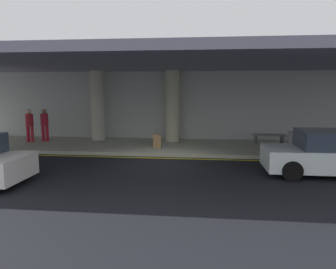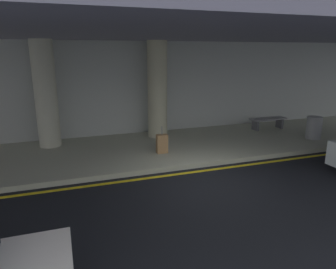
{
  "view_description": "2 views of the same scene",
  "coord_description": "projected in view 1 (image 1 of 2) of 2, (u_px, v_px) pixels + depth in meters",
  "views": [
    {
      "loc": [
        1.65,
        -12.16,
        2.82
      ],
      "look_at": [
        0.06,
        1.75,
        0.86
      ],
      "focal_mm": 34.32,
      "sensor_mm": 36.0,
      "label": 1
    },
    {
      "loc": [
        -3.55,
        -7.07,
        3.4
      ],
      "look_at": [
        -0.48,
        1.78,
        0.91
      ],
      "focal_mm": 33.51,
      "sensor_mm": 36.0,
      "label": 2
    }
  ],
  "objects": [
    {
      "name": "ceiling_overhang",
      "position": [
        169.0,
        64.0,
        14.55
      ],
      "size": [
        28.0,
        13.2,
        0.3
      ],
      "primitive_type": "cube",
      "color": "slate",
      "rests_on": "support_column_far_left"
    },
    {
      "name": "terminal_back_wall",
      "position": [
        174.0,
        107.0,
        17.54
      ],
      "size": [
        26.0,
        0.3,
        3.8
      ],
      "primitive_type": "cube",
      "color": "#ADB2AF",
      "rests_on": "ground"
    },
    {
      "name": "support_column_far_left",
      "position": [
        98.0,
        106.0,
        17.06
      ],
      "size": [
        0.75,
        0.75,
        3.65
      ],
      "primitive_type": "cylinder",
      "color": "#B6B6A2",
      "rests_on": "sidewalk"
    },
    {
      "name": "traveler_with_luggage",
      "position": [
        45.0,
        123.0,
        16.59
      ],
      "size": [
        0.38,
        0.38,
        1.68
      ],
      "rotation": [
        0.0,
        0.0,
        2.5
      ],
      "color": "maroon",
      "rests_on": "sidewalk"
    },
    {
      "name": "lane_stripe_yellow",
      "position": [
        164.0,
        158.0,
        13.27
      ],
      "size": [
        26.0,
        0.14,
        0.01
      ],
      "primitive_type": "cube",
      "color": "yellow",
      "rests_on": "ground"
    },
    {
      "name": "bench_metal",
      "position": [
        269.0,
        137.0,
        15.83
      ],
      "size": [
        1.6,
        0.5,
        0.48
      ],
      "color": "slate",
      "rests_on": "sidewalk"
    },
    {
      "name": "ground_plane",
      "position": [
        161.0,
        162.0,
        12.54
      ],
      "size": [
        60.0,
        60.0,
        0.0
      ],
      "primitive_type": "plane",
      "color": "black"
    },
    {
      "name": "suitcase_upright_primary",
      "position": [
        157.0,
        141.0,
        14.82
      ],
      "size": [
        0.36,
        0.22,
        0.9
      ],
      "rotation": [
        0.0,
        0.0,
        0.5
      ],
      "color": "#9D7448",
      "rests_on": "sidewalk"
    },
    {
      "name": "sidewalk",
      "position": [
        170.0,
        147.0,
        15.58
      ],
      "size": [
        26.0,
        4.2,
        0.15
      ],
      "primitive_type": "cube",
      "color": "#B0B39C",
      "rests_on": "ground"
    },
    {
      "name": "suitcase_upright_secondary",
      "position": [
        326.0,
        146.0,
        13.44
      ],
      "size": [
        0.36,
        0.22,
        0.9
      ],
      "rotation": [
        0.0,
        0.0,
        -0.27
      ],
      "color": "#505661",
      "rests_on": "sidewalk"
    },
    {
      "name": "person_waiting_for_ride",
      "position": [
        30.0,
        123.0,
        16.4
      ],
      "size": [
        0.38,
        0.38,
        1.68
      ],
      "rotation": [
        0.0,
        0.0,
        2.71
      ],
      "color": "#AC0F29",
      "rests_on": "sidewalk"
    },
    {
      "name": "support_column_left_mid",
      "position": [
        173.0,
        106.0,
        16.61
      ],
      "size": [
        0.75,
        0.75,
        3.65
      ],
      "primitive_type": "cylinder",
      "color": "#B6B394",
      "rests_on": "sidewalk"
    },
    {
      "name": "car_white",
      "position": [
        329.0,
        154.0,
        10.57
      ],
      "size": [
        4.1,
        1.92,
        1.5
      ],
      "rotation": [
        0.0,
        0.0,
        -0.05
      ],
      "color": "white",
      "rests_on": "ground"
    },
    {
      "name": "trash_bin_steel",
      "position": [
        294.0,
        142.0,
        13.92
      ],
      "size": [
        0.56,
        0.56,
        0.85
      ],
      "primitive_type": "cylinder",
      "color": "gray",
      "rests_on": "sidewalk"
    }
  ]
}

